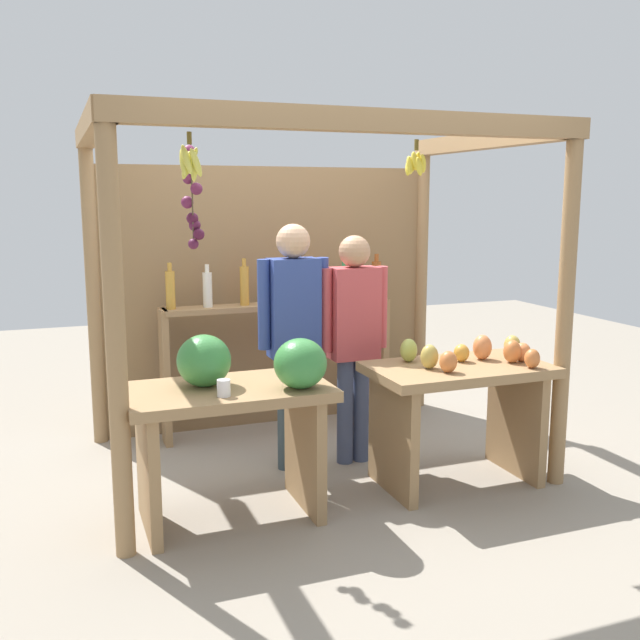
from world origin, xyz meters
TOP-DOWN VIEW (x-y plane):
  - ground_plane at (0.00, 0.00)m, footprint 12.00×12.00m
  - market_stall at (-0.01, 0.40)m, footprint 2.78×1.94m
  - fruit_counter_left at (-0.69, -0.70)m, footprint 1.12×0.66m
  - fruit_counter_right at (0.75, -0.68)m, footprint 1.12×0.64m
  - bottle_shelf_unit at (-0.01, 0.68)m, footprint 1.78×0.22m
  - vendor_man at (-0.15, -0.09)m, footprint 0.48×0.22m
  - vendor_woman at (0.26, -0.12)m, footprint 0.48×0.21m

SIDE VIEW (x-z plane):
  - ground_plane at x=0.00m, z-range 0.00..0.00m
  - fruit_counter_right at x=0.75m, z-range 0.11..1.04m
  - fruit_counter_left at x=-0.69m, z-range 0.14..1.19m
  - bottle_shelf_unit at x=-0.01m, z-range 0.12..1.47m
  - vendor_woman at x=0.26m, z-range 0.15..1.70m
  - vendor_man at x=-0.15m, z-range 0.16..1.79m
  - market_stall at x=-0.01m, z-range 0.20..2.45m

